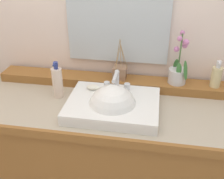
# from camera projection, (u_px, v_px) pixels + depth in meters

# --- Properties ---
(wall_back) EXTENTS (3.32, 0.20, 2.56)m
(wall_back) POSITION_uv_depth(u_px,v_px,m) (123.00, 4.00, 1.56)
(wall_back) COLOR silver
(wall_back) RESTS_ON ground
(vanity_cabinet) EXTENTS (1.49, 0.57, 0.85)m
(vanity_cabinet) POSITION_uv_depth(u_px,v_px,m) (111.00, 162.00, 1.65)
(vanity_cabinet) COLOR #915B29
(vanity_cabinet) RESTS_ON ground
(back_ledge) EXTENTS (1.41, 0.13, 0.05)m
(back_ledge) POSITION_uv_depth(u_px,v_px,m) (117.00, 82.00, 1.60)
(back_ledge) COLOR #915B29
(back_ledge) RESTS_ON vanity_cabinet
(sink_basin) EXTENTS (0.46, 0.35, 0.27)m
(sink_basin) POSITION_uv_depth(u_px,v_px,m) (113.00, 107.00, 1.37)
(sink_basin) COLOR white
(sink_basin) RESTS_ON vanity_cabinet
(soap_bar) EXTENTS (0.07, 0.04, 0.02)m
(soap_bar) POSITION_uv_depth(u_px,v_px,m) (93.00, 87.00, 1.46)
(soap_bar) COLOR silver
(soap_bar) RESTS_ON sink_basin
(potted_plant) EXTENTS (0.11, 0.11, 0.30)m
(potted_plant) POSITION_uv_depth(u_px,v_px,m) (178.00, 71.00, 1.51)
(potted_plant) COLOR silver
(potted_plant) RESTS_ON back_ledge
(soap_dispenser) EXTENTS (0.06, 0.06, 0.15)m
(soap_dispenser) POSITION_uv_depth(u_px,v_px,m) (216.00, 76.00, 1.48)
(soap_dispenser) COLOR #D3C18A
(soap_dispenser) RESTS_ON back_ledge
(reed_diffuser) EXTENTS (0.08, 0.09, 0.24)m
(reed_diffuser) POSITION_uv_depth(u_px,v_px,m) (120.00, 72.00, 1.57)
(reed_diffuser) COLOR #8F684D
(reed_diffuser) RESTS_ON back_ledge
(lotion_bottle) EXTENTS (0.06, 0.06, 0.21)m
(lotion_bottle) POSITION_uv_depth(u_px,v_px,m) (57.00, 82.00, 1.47)
(lotion_bottle) COLOR beige
(lotion_bottle) RESTS_ON vanity_cabinet
(mirror) EXTENTS (0.58, 0.02, 0.56)m
(mirror) POSITION_uv_depth(u_px,v_px,m) (118.00, 13.00, 1.48)
(mirror) COLOR silver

